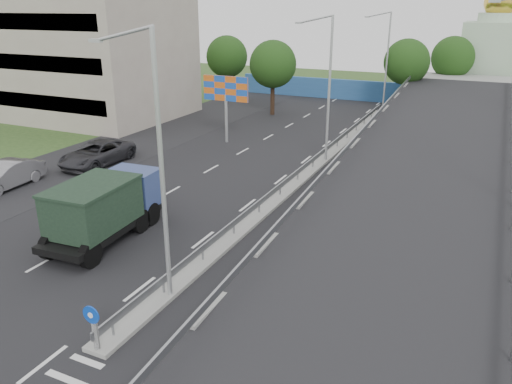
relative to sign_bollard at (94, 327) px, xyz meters
The scene contains 20 objects.
road_surface 18.11m from the sign_bollard, 99.55° to the left, with size 26.00×90.00×0.04m, color black.
parking_strip 23.98m from the sign_bollard, 131.91° to the left, with size 8.00×90.00×0.05m, color black.
median 21.85m from the sign_bollard, 90.00° to the left, with size 1.00×44.00×0.20m, color gray.
overpass_ramp 23.09m from the sign_bollard, 71.04° to the left, with size 10.00×50.00×3.50m.
median_guardrail 21.83m from the sign_bollard, 90.00° to the left, with size 0.09×44.00×0.71m.
sign_bollard is the anchor object (origin of this frame).
lamp_post_near 6.12m from the sign_bollard, 88.36° to the left, with size 2.74×0.18×10.08m.
lamp_post_mid 24.30m from the sign_bollard, 89.74° to the left, with size 2.74×0.18×10.08m.
lamp_post_far 44.08m from the sign_bollard, 89.86° to the left, with size 2.74×0.18×10.08m.
beige_building 42.59m from the sign_bollard, 135.17° to the left, with size 24.00×14.00×12.00m, color #9F9286.
blue_wall 49.99m from the sign_bollard, 94.59° to the left, with size 30.00×0.50×2.40m, color #285796.
church 58.84m from the sign_bollard, 80.19° to the left, with size 7.00×7.00×13.80m.
billboard 27.53m from the sign_bollard, 109.21° to the left, with size 4.00×0.24×5.50m.
tree_left_mid 39.34m from the sign_bollard, 104.81° to the left, with size 4.80×4.80×7.60m.
tree_median_far 46.06m from the sign_bollard, 87.50° to the left, with size 4.80×4.80×7.60m.
tree_left_far 46.64m from the sign_bollard, 112.80° to the left, with size 4.80×4.80×7.60m.
tree_ramp_far 53.33m from the sign_bollard, 83.52° to the left, with size 4.80×4.80×7.60m.
dump_truck 9.08m from the sign_bollard, 128.10° to the left, with size 3.08×7.22×3.11m.
parked_car_b 19.15m from the sign_bollard, 148.20° to the left, with size 1.77×5.08×1.67m, color gray.
parked_car_c 21.80m from the sign_bollard, 131.59° to the left, with size 2.77×6.01×1.67m, color #2A2A2E.
Camera 1 is at (10.54, -7.91, 10.86)m, focal length 35.00 mm.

